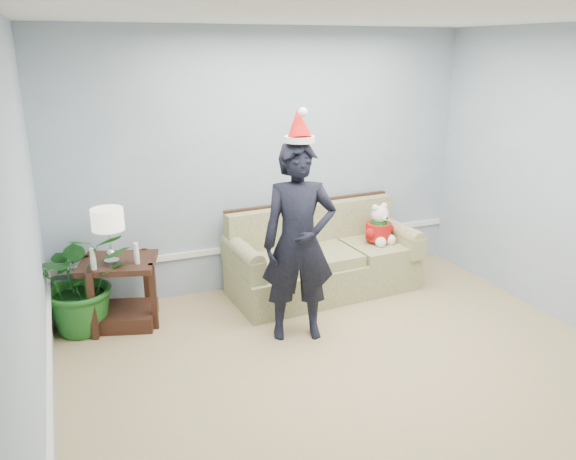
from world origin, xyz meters
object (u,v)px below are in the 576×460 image
(houseplant, at_px, (82,280))
(sofa, at_px, (321,261))
(table_lamp, at_px, (108,222))
(side_table, at_px, (122,299))
(man, at_px, (299,243))
(teddy_bear, at_px, (379,229))

(houseplant, bearing_deg, sofa, -0.20)
(table_lamp, bearing_deg, houseplant, 169.73)
(sofa, xyz_separation_m, table_lamp, (-2.12, -0.04, 0.70))
(side_table, distance_m, houseplant, 0.41)
(table_lamp, distance_m, man, 1.70)
(man, bearing_deg, houseplant, 170.54)
(houseplant, height_order, man, man)
(sofa, relative_size, side_table, 2.52)
(teddy_bear, bearing_deg, houseplant, 166.45)
(table_lamp, bearing_deg, teddy_bear, -1.20)
(table_lamp, relative_size, teddy_bear, 1.14)
(side_table, height_order, table_lamp, table_lamp)
(table_lamp, relative_size, man, 0.29)
(houseplant, bearing_deg, side_table, -2.17)
(sofa, distance_m, houseplant, 2.39)
(side_table, xyz_separation_m, man, (1.45, -0.82, 0.63))
(man, bearing_deg, sofa, 68.87)
(side_table, bearing_deg, teddy_bear, -2.00)
(table_lamp, height_order, houseplant, table_lamp)
(table_lamp, bearing_deg, sofa, 1.10)
(sofa, relative_size, teddy_bear, 4.48)
(table_lamp, distance_m, teddy_bear, 2.78)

